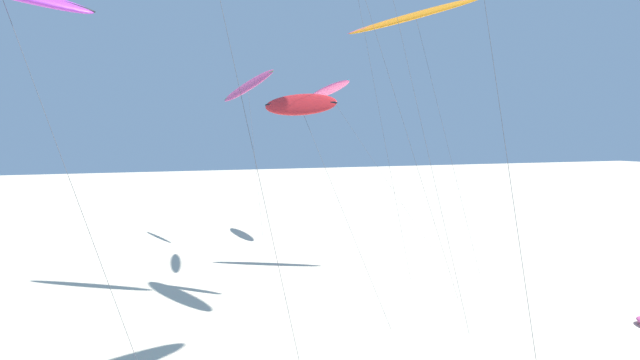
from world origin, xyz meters
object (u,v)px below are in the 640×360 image
at_px(flying_kite_7, 328,91).
at_px(flying_kite_11, 300,105).
at_px(flying_kite_5, 248,86).
at_px(flying_kite_9, 416,15).

bearing_deg(flying_kite_7, flying_kite_11, -119.64).
relative_size(flying_kite_5, flying_kite_7, 0.94).
distance_m(flying_kite_5, flying_kite_11, 20.53).
xyz_separation_m(flying_kite_9, flying_kite_11, (-9.63, -4.11, -5.73)).
bearing_deg(flying_kite_5, flying_kite_11, -102.35).
xyz_separation_m(flying_kite_5, flying_kite_11, (-4.37, -19.96, -2.05)).
relative_size(flying_kite_7, flying_kite_11, 1.21).
bearing_deg(flying_kite_11, flying_kite_5, 77.65).
bearing_deg(flying_kite_9, flying_kite_11, -156.91).
distance_m(flying_kite_5, flying_kite_9, 17.11).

